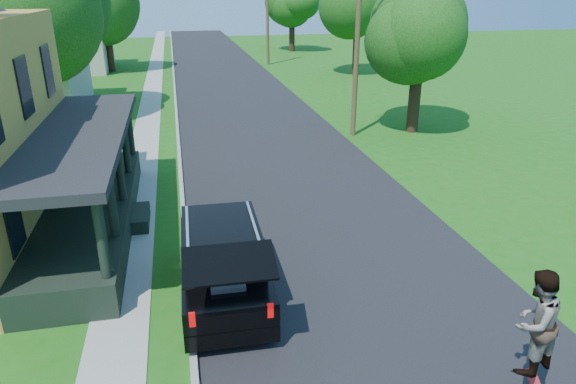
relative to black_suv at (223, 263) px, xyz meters
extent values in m
plane|color=#1D5711|center=(3.20, -1.50, -0.88)|extent=(140.00, 140.00, 0.00)
cube|color=black|center=(3.20, 18.50, -0.88)|extent=(8.00, 120.00, 0.02)
cube|color=gray|center=(-0.85, 18.50, -0.88)|extent=(0.15, 120.00, 0.12)
cube|color=#9D9C95|center=(-2.40, 18.50, -0.88)|extent=(1.30, 120.00, 0.03)
cube|color=black|center=(-3.60, 4.50, -0.43)|extent=(2.40, 10.00, 0.90)
cube|color=black|center=(-3.60, 4.50, 2.12)|extent=(2.60, 10.30, 0.25)
cube|color=beige|center=(-10.30, 22.50, 1.62)|extent=(8.00, 8.00, 5.00)
cube|color=beige|center=(-10.30, 38.50, 1.62)|extent=(8.00, 8.00, 5.00)
cube|color=black|center=(0.00, 0.00, -0.21)|extent=(2.00, 4.58, 0.88)
cube|color=black|center=(0.00, 0.16, 0.49)|extent=(1.81, 2.85, 0.57)
cube|color=black|center=(0.00, 0.16, 0.80)|extent=(1.85, 2.94, 0.08)
cube|color=black|center=(-0.04, -2.22, 1.23)|extent=(1.78, 0.98, 0.39)
cube|color=#323237|center=(-0.03, -1.36, 0.10)|extent=(0.74, 0.63, 0.46)
cube|color=silver|center=(-0.76, 0.17, 0.89)|extent=(0.11, 2.50, 0.06)
cube|color=silver|center=(0.77, 0.14, 0.89)|extent=(0.11, 2.50, 0.06)
cube|color=#990505|center=(-0.81, -2.23, 0.10)|extent=(0.13, 0.06, 0.31)
cube|color=#990505|center=(0.72, -2.26, 0.10)|extent=(0.13, 0.06, 0.31)
cylinder|color=black|center=(-0.80, 1.52, -0.53)|extent=(0.26, 0.71, 0.70)
cylinder|color=black|center=(0.86, 1.48, -0.53)|extent=(0.26, 0.71, 0.70)
cylinder|color=black|center=(-0.86, -1.48, -0.53)|extent=(0.26, 0.71, 0.70)
cylinder|color=black|center=(0.80, -1.51, -0.53)|extent=(0.26, 0.71, 0.70)
imported|color=black|center=(4.89, -4.50, 0.77)|extent=(1.15, 1.03, 1.97)
cylinder|color=black|center=(-7.12, 20.02, 0.83)|extent=(0.83, 0.83, 3.44)
sphere|color=#2F6F1D|center=(-7.12, 20.02, 4.70)|extent=(8.49, 8.49, 6.44)
cylinder|color=black|center=(-6.04, 36.80, 0.89)|extent=(0.70, 0.70, 3.55)
sphere|color=#2F6F1D|center=(-6.04, 36.80, 4.71)|extent=(7.66, 7.66, 6.11)
cylinder|color=black|center=(10.89, 12.96, 0.64)|extent=(0.63, 0.63, 3.04)
sphere|color=#2F6F1D|center=(10.89, 12.96, 3.79)|extent=(5.23, 5.23, 4.90)
sphere|color=#2F6F1D|center=(11.33, 12.67, 4.88)|extent=(4.53, 4.53, 4.24)
sphere|color=#2F6F1D|center=(10.34, 13.34, 4.34)|extent=(4.65, 4.65, 4.35)
cylinder|color=black|center=(13.98, 30.57, 0.91)|extent=(0.72, 0.72, 3.59)
sphere|color=#2F6F1D|center=(13.98, 30.57, 4.57)|extent=(7.39, 7.39, 5.58)
cylinder|color=black|center=(12.46, 47.83, 0.70)|extent=(0.82, 0.82, 3.16)
sphere|color=#2F6F1D|center=(12.46, 47.83, 4.01)|extent=(6.72, 6.72, 5.21)
sphere|color=#2F6F1D|center=(12.10, 48.45, 4.59)|extent=(5.98, 5.98, 4.63)
cylinder|color=#40341E|center=(7.70, 12.90, 3.44)|extent=(0.26, 0.26, 8.66)
cylinder|color=#40341E|center=(7.96, 38.05, 4.28)|extent=(0.33, 0.33, 10.33)
camera|label=1|loc=(-0.76, -10.67, 6.08)|focal=32.00mm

